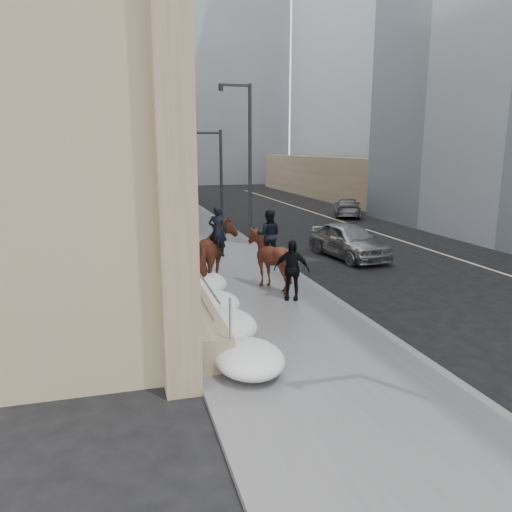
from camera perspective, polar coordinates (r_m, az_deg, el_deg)
The scene contains 17 objects.
ground at distance 13.16m, azimuth 2.90°, elevation -9.21°, with size 140.00×140.00×0.00m, color black.
sidewalk at distance 22.47m, azimuth -5.19°, elevation -0.02°, with size 5.00×80.00×0.12m, color #505052.
curb at distance 23.07m, azimuth 1.22°, elevation 0.35°, with size 0.24×80.00×0.12m, color slate.
lane_line at distance 26.42m, azimuth 17.82°, elevation 1.17°, with size 0.15×70.00×0.01m, color #BFB78C.
limestone_building at distance 31.86m, azimuth -18.93°, elevation 18.99°, with size 6.10×44.00×18.00m.
far_podium at distance 29.19m, azimuth 26.35°, elevation 5.45°, with size 2.00×80.00×4.00m, color #7D6651.
bg_building_mid at distance 72.63m, azimuth -9.76°, elevation 19.34°, with size 30.00×12.00×28.00m, color slate.
bg_building_far at distance 83.79m, azimuth -17.63°, elevation 15.23°, with size 24.00×12.00×20.00m, color gray.
streetlight_mid at distance 26.46m, azimuth -1.04°, elevation 11.74°, with size 1.71×0.24×8.00m.
streetlight_far at distance 46.09m, azimuth -7.45°, elevation 11.85°, with size 1.71×0.24×8.00m.
traffic_signal at distance 34.15m, azimuth -5.58°, elevation 10.83°, with size 4.10×0.22×6.00m.
snow_bank at distance 20.34m, azimuth -8.17°, elevation -0.21°, with size 1.70×18.10×0.76m.
mounted_horse_left at distance 16.96m, azimuth -4.59°, elevation 0.27°, with size 2.08×2.96×2.79m.
mounted_horse_right at distance 16.94m, azimuth 1.49°, elevation 0.03°, with size 2.14×2.26×2.66m.
pedestrian at distance 15.66m, azimuth 4.08°, elevation -1.59°, with size 1.12×0.47×1.91m, color black.
car_silver at distance 22.55m, azimuth 10.52°, elevation 1.77°, with size 1.88×4.67×1.59m, color gray.
car_grey at distance 36.50m, azimuth 10.39°, elevation 5.48°, with size 1.80×4.44×1.29m, color slate.
Camera 1 is at (-3.92, -11.61, 4.81)m, focal length 35.00 mm.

